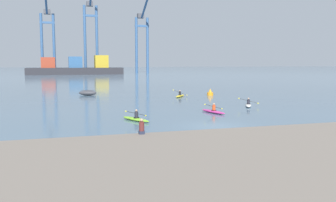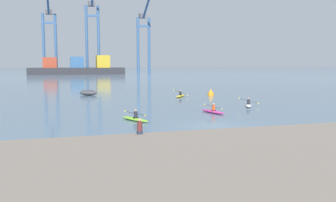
# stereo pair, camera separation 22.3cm
# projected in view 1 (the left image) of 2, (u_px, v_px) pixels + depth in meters

# --- Properties ---
(ground_plane) EXTENTS (800.00, 800.00, 0.00)m
(ground_plane) POSITION_uv_depth(u_px,v_px,m) (216.00, 126.00, 26.78)
(ground_plane) COLOR slate
(container_barge) EXTENTS (38.39, 9.11, 7.90)m
(container_barge) POSITION_uv_depth(u_px,v_px,m) (76.00, 68.00, 147.16)
(container_barge) COLOR #28282D
(container_barge) RESTS_ON ground
(gantry_crane_west) EXTENTS (6.28, 18.35, 37.70)m
(gantry_crane_west) POSITION_uv_depth(u_px,v_px,m) (47.00, 32.00, 155.41)
(gantry_crane_west) COLOR #335684
(gantry_crane_west) RESTS_ON ground
(gantry_crane_west_mid) EXTENTS (6.36, 17.61, 39.08)m
(gantry_crane_west_mid) POSITION_uv_depth(u_px,v_px,m) (91.00, 29.00, 157.07)
(gantry_crane_west_mid) COLOR #335684
(gantry_crane_west_mid) RESTS_ON ground
(gantry_crane_east_mid) EXTENTS (6.31, 21.49, 34.77)m
(gantry_crane_east_mid) POSITION_uv_depth(u_px,v_px,m) (142.00, 35.00, 160.25)
(gantry_crane_east_mid) COLOR #335684
(gantry_crane_east_mid) RESTS_ON ground
(capsized_dinghy) EXTENTS (2.82, 1.94, 0.76)m
(capsized_dinghy) POSITION_uv_depth(u_px,v_px,m) (88.00, 93.00, 52.33)
(capsized_dinghy) COLOR #38383D
(capsized_dinghy) RESTS_ON ground
(channel_buoy) EXTENTS (0.90, 0.90, 1.00)m
(channel_buoy) POSITION_uv_depth(u_px,v_px,m) (210.00, 93.00, 52.28)
(channel_buoy) COLOR orange
(channel_buoy) RESTS_ON ground
(kayak_magenta) EXTENTS (2.17, 3.44, 0.96)m
(kayak_magenta) POSITION_uv_depth(u_px,v_px,m) (213.00, 111.00, 33.92)
(kayak_magenta) COLOR #C13384
(kayak_magenta) RESTS_ON ground
(kayak_yellow) EXTENTS (2.48, 3.11, 1.02)m
(kayak_yellow) POSITION_uv_depth(u_px,v_px,m) (180.00, 96.00, 50.08)
(kayak_yellow) COLOR yellow
(kayak_yellow) RESTS_ON ground
(kayak_lime) EXTENTS (2.04, 3.32, 0.96)m
(kayak_lime) POSITION_uv_depth(u_px,v_px,m) (136.00, 119.00, 29.33)
(kayak_lime) COLOR #7ABC2D
(kayak_lime) RESTS_ON ground
(kayak_white) EXTENTS (2.13, 3.28, 0.95)m
(kayak_white) POSITION_uv_depth(u_px,v_px,m) (248.00, 105.00, 39.12)
(kayak_white) COLOR silver
(kayak_white) RESTS_ON ground
(seated_onlooker) EXTENTS (0.32, 0.30, 0.90)m
(seated_onlooker) POSITION_uv_depth(u_px,v_px,m) (142.00, 127.00, 20.22)
(seated_onlooker) COLOR #23283D
(seated_onlooker) RESTS_ON stone_quay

